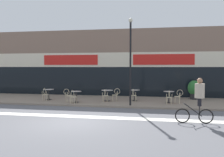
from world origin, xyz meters
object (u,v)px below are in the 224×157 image
Objects in this scene: cafe_chair_1_near at (73,96)px; cyclist_0 at (198,97)px; cafe_chair_2_side at (116,94)px; bistro_table_3 at (134,93)px; planter_pot at (194,89)px; bistro_table_0 at (49,92)px; bistro_table_4 at (169,95)px; bistro_table_1 at (76,94)px; cafe_chair_4_side at (178,95)px; cafe_chair_4_near at (169,96)px; cafe_chair_2_near at (105,95)px; cafe_chair_3_near at (133,94)px; cafe_chair_1_side at (68,95)px; bistro_table_2 at (107,93)px; lamp_post at (130,55)px; cafe_chair_0_near at (45,93)px.

cyclist_0 is at bearing -113.29° from cafe_chair_1_near.
cafe_chair_1_near and cafe_chair_2_side have the same top height.
cyclist_0 is at bearing 122.82° from cafe_chair_2_side.
bistro_table_3 is at bearing -63.60° from cyclist_0.
bistro_table_0 is at bearing -167.61° from planter_pot.
bistro_table_4 is (2.39, -0.72, 0.00)m from bistro_table_3.
planter_pot is at bearing 22.27° from bistro_table_1.
bistro_table_0 is 9.29m from cafe_chair_4_side.
bistro_table_3 is at bearing 54.27° from cafe_chair_4_near.
cyclist_0 reaches higher than cafe_chair_2_near.
cafe_chair_3_near is 2.51m from cafe_chair_4_near.
cafe_chair_2_side reaches higher than bistro_table_1.
bistro_table_3 is at bearing 6.33° from bistro_table_0.
cafe_chair_2_side is (0.62, 0.63, 0.00)m from cafe_chair_2_near.
cafe_chair_1_side is at bearing -172.00° from bistro_table_4.
cafe_chair_1_near is at bearing -138.70° from bistro_table_2.
cafe_chair_1_near is at bearing -148.74° from bistro_table_3.
lamp_post is (3.79, -0.64, 2.59)m from bistro_table_1.
cafe_chair_2_near and cafe_chair_4_side have the same top height.
bistro_table_1 is at bearing -171.20° from bistro_table_4.
bistro_table_0 is 5.02m from cafe_chair_2_side.
lamp_post reaches higher than planter_pot.
cafe_chair_2_near reaches higher than bistro_table_4.
cafe_chair_0_near is (-2.48, 0.36, -0.02)m from bistro_table_1.
cafe_chair_3_near is 0.64× the size of planter_pot.
cafe_chair_1_side and cafe_chair_2_side have the same top height.
planter_pot is at bearing 20.79° from bistro_table_3.
cafe_chair_1_side is 9.32m from cyclist_0.
lamp_post is (-3.01, -1.60, 2.61)m from cafe_chair_4_side.
cafe_chair_3_near is at bearing 66.88° from cafe_chair_4_near.
bistro_table_4 is 3.86m from lamp_post.
cyclist_0 reaches higher than cafe_chair_2_side.
cafe_chair_4_side is 0.17× the size of lamp_post.
bistro_table_2 is 4.33m from cafe_chair_4_near.
cafe_chair_2_side is 1.00× the size of cafe_chair_4_near.
planter_pot is at bearing 20.94° from cafe_chair_1_side.
cafe_chair_4_near reaches higher than bistro_table_1.
cafe_chair_4_near is (6.19, 0.33, -0.02)m from bistro_table_1.
cyclist_0 reaches higher than bistro_table_2.
cyclist_0 reaches higher than bistro_table_3.
planter_pot is at bearing -66.01° from cafe_chair_2_near.
bistro_table_4 is at bearing -87.65° from cafe_chair_3_near.
bistro_table_3 is at bearing 23.90° from bistro_table_1.
bistro_table_0 is 0.14× the size of lamp_post.
cafe_chair_2_near is 0.64× the size of planter_pot.
lamp_post is at bearing -175.04° from cafe_chair_3_near.
planter_pot reaches higher than cafe_chair_4_side.
cafe_chair_3_near is (3.78, 1.05, -0.02)m from bistro_table_1.
cafe_chair_3_near reaches higher than bistro_table_1.
cafe_chair_2_side and cafe_chair_4_near have the same top height.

